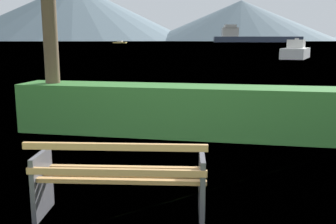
# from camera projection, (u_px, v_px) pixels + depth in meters

# --- Properties ---
(ground_plane) EXTENTS (1400.00, 1400.00, 0.00)m
(ground_plane) POSITION_uv_depth(u_px,v_px,m) (122.00, 215.00, 4.02)
(ground_plane) COLOR olive
(water_surface) EXTENTS (620.00, 620.00, 0.00)m
(water_surface) POSITION_uv_depth(u_px,v_px,m) (239.00, 42.00, 302.18)
(water_surface) COLOR #7A99A8
(water_surface) RESTS_ON ground_plane
(park_bench) EXTENTS (1.80, 0.80, 0.87)m
(park_bench) POSITION_uv_depth(u_px,v_px,m) (120.00, 179.00, 3.88)
(park_bench) COLOR tan
(park_bench) RESTS_ON ground_plane
(hedge_row) EXTENTS (6.24, 0.88, 0.96)m
(hedge_row) POSITION_uv_depth(u_px,v_px,m) (177.00, 110.00, 7.33)
(hedge_row) COLOR #387A33
(hedge_row) RESTS_ON ground_plane
(cargo_ship_large) EXTENTS (62.01, 19.32, 12.17)m
(cargo_ship_large) POSITION_uv_depth(u_px,v_px,m) (251.00, 37.00, 269.07)
(cargo_ship_large) COLOR #2D384C
(cargo_ship_large) RESTS_ON water_surface
(fishing_boat_near) EXTENTS (3.63, 6.47, 1.82)m
(fishing_boat_near) POSITION_uv_depth(u_px,v_px,m) (296.00, 52.00, 37.42)
(fishing_boat_near) COLOR silver
(fishing_boat_near) RESTS_ON water_surface
(sailboat_mid) EXTENTS (2.57, 6.31, 2.41)m
(sailboat_mid) POSITION_uv_depth(u_px,v_px,m) (297.00, 42.00, 150.08)
(sailboat_mid) COLOR silver
(sailboat_mid) RESTS_ON water_surface
(tender_far) EXTENTS (7.05, 2.86, 1.28)m
(tender_far) POSITION_uv_depth(u_px,v_px,m) (120.00, 42.00, 198.16)
(tender_far) COLOR gold
(tender_far) RESTS_ON water_surface
(distant_hills) EXTENTS (865.57, 364.74, 86.39)m
(distant_hills) POSITION_uv_depth(u_px,v_px,m) (180.00, 17.00, 569.59)
(distant_hills) COLOR slate
(distant_hills) RESTS_ON ground_plane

